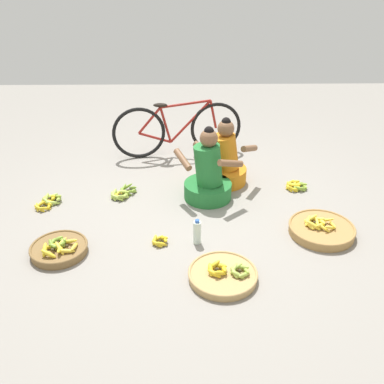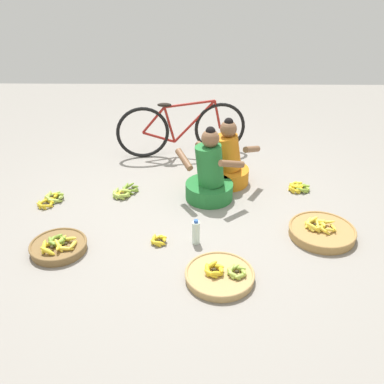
% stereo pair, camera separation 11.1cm
% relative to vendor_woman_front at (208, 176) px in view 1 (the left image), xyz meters
% --- Properties ---
extents(ground_plane, '(10.00, 10.00, 0.00)m').
position_rel_vendor_woman_front_xyz_m(ground_plane, '(-0.18, -0.30, -0.27)').
color(ground_plane, gray).
extents(vendor_woman_front, '(0.74, 0.52, 0.83)m').
position_rel_vendor_woman_front_xyz_m(vendor_woman_front, '(0.00, 0.00, 0.00)').
color(vendor_woman_front, '#237233').
rests_on(vendor_woman_front, ground).
extents(vendor_woman_behind, '(0.75, 0.52, 0.79)m').
position_rel_vendor_woman_front_xyz_m(vendor_woman_behind, '(0.21, 0.37, -0.01)').
color(vendor_woman_behind, orange).
rests_on(vendor_woman_behind, ground).
extents(bicycle_leaning, '(1.68, 0.35, 0.73)m').
position_rel_vendor_woman_front_xyz_m(bicycle_leaning, '(-0.34, 1.17, 0.09)').
color(bicycle_leaning, black).
rests_on(bicycle_leaning, ground).
extents(banana_basket_mid_right, '(0.51, 0.51, 0.15)m').
position_rel_vendor_woman_front_xyz_m(banana_basket_mid_right, '(-1.38, -0.98, -0.22)').
color(banana_basket_mid_right, brown).
rests_on(banana_basket_mid_right, ground).
extents(banana_basket_front_left, '(0.58, 0.58, 0.14)m').
position_rel_vendor_woman_front_xyz_m(banana_basket_front_left, '(0.06, -1.35, -0.23)').
color(banana_basket_front_left, tan).
rests_on(banana_basket_front_left, ground).
extents(banana_basket_back_center, '(0.63, 0.63, 0.16)m').
position_rel_vendor_woman_front_xyz_m(banana_basket_back_center, '(1.06, -0.71, -0.22)').
color(banana_basket_back_center, '#A87F47').
rests_on(banana_basket_back_center, ground).
extents(loose_bananas_front_right, '(0.18, 0.18, 0.08)m').
position_rel_vendor_woman_front_xyz_m(loose_bananas_front_right, '(-0.48, -0.85, -0.24)').
color(loose_bananas_front_right, gold).
rests_on(loose_bananas_front_right, ground).
extents(loose_bananas_near_bicycle, '(0.27, 0.26, 0.09)m').
position_rel_vendor_woman_front_xyz_m(loose_bananas_near_bicycle, '(1.02, 0.20, -0.24)').
color(loose_bananas_near_bicycle, '#8CAD38').
rests_on(loose_bananas_near_bicycle, ground).
extents(loose_bananas_back_right, '(0.28, 0.35, 0.10)m').
position_rel_vendor_woman_front_xyz_m(loose_bananas_back_right, '(-1.72, -0.10, -0.24)').
color(loose_bananas_back_right, gold).
rests_on(loose_bananas_back_right, ground).
extents(loose_bananas_back_left, '(0.30, 0.34, 0.10)m').
position_rel_vendor_woman_front_xyz_m(loose_bananas_back_left, '(-0.95, 0.05, -0.24)').
color(loose_bananas_back_left, olive).
rests_on(loose_bananas_back_left, ground).
extents(water_bottle, '(0.07, 0.07, 0.25)m').
position_rel_vendor_woman_front_xyz_m(water_bottle, '(-0.14, -0.84, -0.15)').
color(water_bottle, silver).
rests_on(water_bottle, ground).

